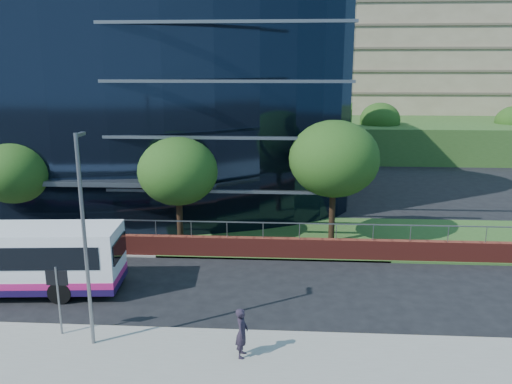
# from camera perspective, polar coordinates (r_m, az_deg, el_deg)

# --- Properties ---
(grass_verge) EXTENTS (36.00, 8.00, 0.12)m
(grass_verge) POSITION_cam_1_polar(r_m,az_deg,el_deg) (33.31, 22.30, -5.05)
(grass_verge) COLOR #2D511E
(grass_verge) RESTS_ON ground
(glass_office) EXTENTS (44.00, 23.10, 16.00)m
(glass_office) POSITION_cam_1_polar(r_m,az_deg,el_deg) (43.29, -20.24, 10.04)
(glass_office) COLOR black
(glass_office) RESTS_ON ground
(retaining_wall) EXTENTS (34.00, 0.40, 2.11)m
(retaining_wall) POSITION_cam_1_polar(r_m,az_deg,el_deg) (28.66, 17.10, -6.46)
(retaining_wall) COLOR maroon
(retaining_wall) RESTS_ON ground
(apartment_block) EXTENTS (60.00, 42.00, 30.00)m
(apartment_block) POSITION_cam_1_polar(r_m,az_deg,el_deg) (78.32, 17.93, 13.86)
(apartment_block) COLOR #2D511E
(apartment_block) RESTS_ON ground
(street_sign) EXTENTS (0.85, 0.09, 2.80)m
(street_sign) POSITION_cam_1_polar(r_m,az_deg,el_deg) (20.94, -21.75, -9.99)
(street_sign) COLOR slate
(street_sign) RESTS_ON pavement_near
(tree_far_b) EXTENTS (4.29, 4.29, 6.05)m
(tree_far_b) POSITION_cam_1_polar(r_m,az_deg,el_deg) (33.18, -25.83, 1.96)
(tree_far_b) COLOR black
(tree_far_b) RESTS_ON ground
(tree_far_c) EXTENTS (4.62, 4.62, 6.51)m
(tree_far_c) POSITION_cam_1_polar(r_m,az_deg,el_deg) (29.07, -8.91, 2.34)
(tree_far_c) COLOR black
(tree_far_c) RESTS_ON ground
(tree_far_d) EXTENTS (5.28, 5.28, 7.44)m
(tree_far_d) POSITION_cam_1_polar(r_m,az_deg,el_deg) (29.39, 8.92, 3.75)
(tree_far_d) COLOR black
(tree_far_d) RESTS_ON ground
(tree_dist_e) EXTENTS (4.62, 4.62, 6.51)m
(tree_dist_e) POSITION_cam_1_polar(r_m,az_deg,el_deg) (60.07, 13.98, 8.01)
(tree_dist_e) COLOR black
(tree_dist_e) RESTS_ON ground
(streetlight_east) EXTENTS (0.15, 0.77, 8.00)m
(streetlight_east) POSITION_cam_1_polar(r_m,az_deg,el_deg) (19.05, -19.00, -4.73)
(streetlight_east) COLOR slate
(streetlight_east) RESTS_ON pavement_near
(pedestrian) EXTENTS (0.49, 0.71, 1.86)m
(pedestrian) POSITION_cam_1_polar(r_m,az_deg,el_deg) (18.58, -1.63, -15.77)
(pedestrian) COLOR #241C2A
(pedestrian) RESTS_ON pavement_near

